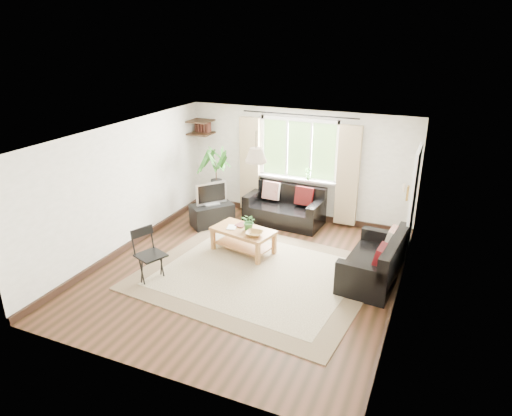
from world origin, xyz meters
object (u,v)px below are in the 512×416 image
at_px(sofa_right, 374,259).
at_px(folding_chair, 151,256).
at_px(tv_stand, 212,215).
at_px(palm_stand, 217,184).
at_px(coffee_table, 243,241).
at_px(sofa_back, 284,206).

bearing_deg(sofa_right, folding_chair, -61.05).
height_order(tv_stand, palm_stand, palm_stand).
relative_size(sofa_right, coffee_table, 1.41).
bearing_deg(palm_stand, tv_stand, -79.07).
distance_m(tv_stand, palm_stand, 0.68).
relative_size(sofa_back, tv_stand, 1.88).
height_order(sofa_right, coffee_table, sofa_right).
relative_size(sofa_back, sofa_right, 1.01).
relative_size(sofa_back, palm_stand, 1.03).
height_order(coffee_table, folding_chair, folding_chair).
bearing_deg(folding_chair, sofa_right, -44.06).
xyz_separation_m(palm_stand, folding_chair, (0.26, -2.83, -0.35)).
relative_size(sofa_back, folding_chair, 1.82).
bearing_deg(sofa_back, palm_stand, -163.46).
xyz_separation_m(sofa_back, sofa_right, (2.18, -1.66, -0.00)).
height_order(sofa_back, tv_stand, sofa_back).
bearing_deg(tv_stand, folding_chair, -136.81).
distance_m(sofa_back, palm_stand, 1.54).
bearing_deg(sofa_back, tv_stand, -149.11).
bearing_deg(palm_stand, folding_chair, -84.72).
distance_m(tv_stand, folding_chair, 2.47).
height_order(sofa_back, sofa_right, sofa_back).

